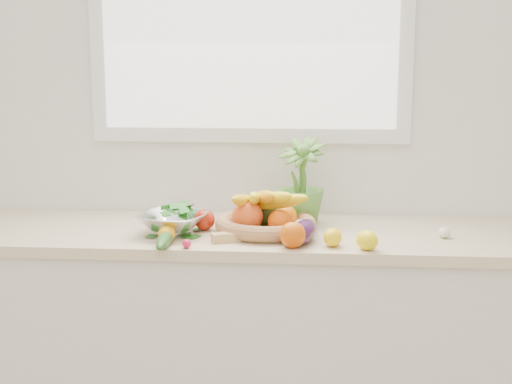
# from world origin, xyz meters

# --- Properties ---
(back_wall) EXTENTS (4.50, 0.02, 2.70)m
(back_wall) POSITION_xyz_m (0.00, 2.25, 1.35)
(back_wall) COLOR white
(back_wall) RESTS_ON ground
(counter_cabinet) EXTENTS (2.20, 0.58, 0.86)m
(counter_cabinet) POSITION_xyz_m (0.00, 1.95, 0.43)
(counter_cabinet) COLOR silver
(counter_cabinet) RESTS_ON ground
(countertop) EXTENTS (2.24, 0.62, 0.04)m
(countertop) POSITION_xyz_m (0.00, 1.95, 0.88)
(countertop) COLOR beige
(countertop) RESTS_ON counter_cabinet
(window_frame) EXTENTS (1.30, 0.03, 1.10)m
(window_frame) POSITION_xyz_m (0.00, 2.23, 1.75)
(window_frame) COLOR white
(window_frame) RESTS_ON back_wall
(window_pane) EXTENTS (1.18, 0.01, 0.98)m
(window_pane) POSITION_xyz_m (0.00, 2.21, 1.75)
(window_pane) COLOR white
(window_pane) RESTS_ON window_frame
(orange_loose) EXTENTS (0.11, 0.11, 0.09)m
(orange_loose) POSITION_xyz_m (0.19, 1.70, 0.95)
(orange_loose) COLOR #D75106
(orange_loose) RESTS_ON countertop
(lemon_a) EXTENTS (0.06, 0.08, 0.06)m
(lemon_a) POSITION_xyz_m (-0.25, 1.74, 0.93)
(lemon_a) COLOR #F0A50D
(lemon_a) RESTS_ON countertop
(lemon_b) EXTENTS (0.08, 0.09, 0.06)m
(lemon_b) POSITION_xyz_m (0.33, 1.73, 0.93)
(lemon_b) COLOR yellow
(lemon_b) RESTS_ON countertop
(lemon_c) EXTENTS (0.11, 0.11, 0.07)m
(lemon_c) POSITION_xyz_m (0.45, 1.70, 0.93)
(lemon_c) COLOR yellow
(lemon_c) RESTS_ON countertop
(apple) EXTENTS (0.08, 0.08, 0.08)m
(apple) POSITION_xyz_m (-0.15, 1.93, 0.94)
(apple) COLOR #AF220E
(apple) RESTS_ON countertop
(ginger) EXTENTS (0.11, 0.07, 0.03)m
(ginger) POSITION_xyz_m (-0.04, 1.76, 0.92)
(ginger) COLOR tan
(ginger) RESTS_ON countertop
(garlic_a) EXTENTS (0.06, 0.06, 0.05)m
(garlic_a) POSITION_xyz_m (0.22, 1.93, 0.92)
(garlic_a) COLOR white
(garlic_a) RESTS_ON countertop
(garlic_b) EXTENTS (0.07, 0.07, 0.05)m
(garlic_b) POSITION_xyz_m (0.21, 1.99, 0.92)
(garlic_b) COLOR silver
(garlic_b) RESTS_ON countertop
(garlic_c) EXTENTS (0.06, 0.06, 0.04)m
(garlic_c) POSITION_xyz_m (0.74, 1.88, 0.92)
(garlic_c) COLOR white
(garlic_c) RESTS_ON countertop
(eggplant) EXTENTS (0.13, 0.22, 0.08)m
(eggplant) POSITION_xyz_m (0.23, 1.77, 0.94)
(eggplant) COLOR #320F37
(eggplant) RESTS_ON countertop
(cucumber) EXTENTS (0.06, 0.26, 0.05)m
(cucumber) POSITION_xyz_m (-0.25, 1.70, 0.92)
(cucumber) COLOR #205117
(cucumber) RESTS_ON countertop
(radish) EXTENTS (0.04, 0.04, 0.03)m
(radish) POSITION_xyz_m (-0.17, 1.67, 0.92)
(radish) COLOR #E21C4A
(radish) RESTS_ON countertop
(potted_herb) EXTENTS (0.25, 0.25, 0.34)m
(potted_herb) POSITION_xyz_m (0.21, 2.07, 1.07)
(potted_herb) COLOR #4E832F
(potted_herb) RESTS_ON countertop
(fruit_basket) EXTENTS (0.49, 0.49, 0.19)m
(fruit_basket) POSITION_xyz_m (0.08, 1.91, 0.95)
(fruit_basket) COLOR tan
(fruit_basket) RESTS_ON countertop
(colander_with_spinach) EXTENTS (0.30, 0.30, 0.13)m
(colander_with_spinach) POSITION_xyz_m (-0.25, 1.86, 0.96)
(colander_with_spinach) COLOR silver
(colander_with_spinach) RESTS_ON countertop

